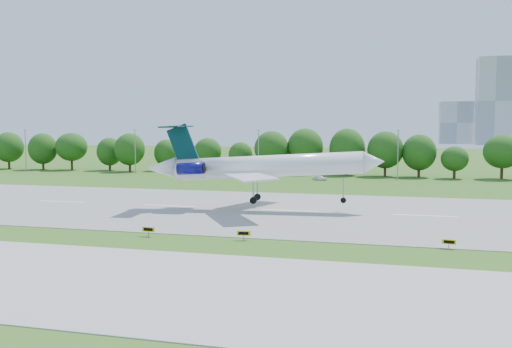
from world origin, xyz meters
name	(u,v)px	position (x,y,z in m)	size (l,w,h in m)	color
ground	(244,243)	(0.00, 0.00, 0.00)	(600.00, 600.00, 0.00)	#2B5616
runway	(289,211)	(0.00, 25.00, 0.04)	(400.00, 45.00, 0.08)	gray
taxiway	(182,286)	(0.00, -18.00, 0.04)	(400.00, 23.00, 0.08)	#ADADA8
tree_line	(341,152)	(0.00, 92.00, 6.19)	(288.40, 8.40, 10.40)	#382314
light_poles	(326,153)	(-2.50, 82.00, 6.34)	(175.90, 0.25, 12.19)	gray
airliner	(256,166)	(-5.28, 24.80, 6.92)	(37.08, 26.82, 12.24)	white
taxi_sign_left	(244,233)	(-0.43, 1.39, 0.81)	(1.57, 0.44, 1.10)	gray
taxi_sign_centre	(148,229)	(-11.98, 0.70, 0.84)	(1.63, 0.33, 1.14)	gray
taxi_sign_right	(449,242)	(21.90, 2.69, 0.74)	(1.44, 0.31, 1.01)	gray
service_vehicle_a	(186,174)	(-38.16, 76.91, 0.68)	(1.43, 4.11, 1.36)	silver
service_vehicle_b	(320,178)	(-3.18, 76.78, 0.60)	(1.41, 3.51, 1.20)	white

